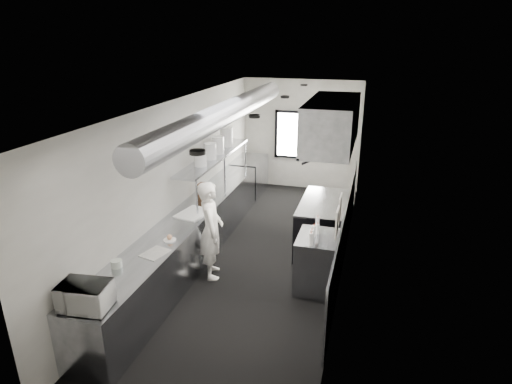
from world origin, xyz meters
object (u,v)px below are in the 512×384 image
Objects in this scene: range at (322,225)px; squeeze_bottle_b at (312,236)px; deli_tub_b at (117,264)px; squeeze_bottle_e at (317,222)px; deli_tub_a at (116,264)px; plate_stack_b at (210,151)px; squeeze_bottle_d at (317,229)px; knife_block at (201,190)px; exhaust_hood at (332,124)px; squeeze_bottle_a at (311,239)px; cutting_board at (193,213)px; plate_stack_c at (218,145)px; line_cook at (211,230)px; prep_counter at (189,239)px; pass_shelf at (215,157)px; squeeze_bottle_c at (314,231)px; far_work_table at (249,176)px; small_plate at (170,240)px; plate_stack_a at (200,159)px; bottle_station at (318,262)px; microwave at (85,296)px; plate_stack_d at (226,137)px.

range is 8.33× the size of squeeze_bottle_b.
deli_tub_b is 3.12m from squeeze_bottle_e.
deli_tub_a reaches higher than deli_tub_b.
squeeze_bottle_d is at bearing -30.32° from plate_stack_b.
exhaust_hood is at bearing 9.11° from knife_block.
knife_block reaches higher than squeeze_bottle_a.
cutting_board is 1.77m from plate_stack_c.
line_cook reaches higher than squeeze_bottle_d.
squeeze_bottle_d is (0.01, -1.30, -1.41)m from exhaust_hood.
squeeze_bottle_b is at bearing 31.42° from deli_tub_b.
plate_stack_c is (-2.28, 0.46, -0.65)m from exhaust_hood.
deli_tub_b is 0.54× the size of knife_block.
squeeze_bottle_d is (2.44, 1.76, 0.03)m from deli_tub_a.
prep_counter is 2.00× the size of pass_shelf.
far_work_table is at bearing 119.58° from squeeze_bottle_c.
exhaust_hood is 3.88m from far_work_table.
line_cook is 5.36× the size of plate_stack_b.
squeeze_bottle_c reaches higher than range.
squeeze_bottle_a is at bearing -44.01° from plate_stack_c.
knife_block is 1.40× the size of squeeze_bottle_c.
exhaust_hood is 1.91m from squeeze_bottle_d.
range is at bearing 90.99° from squeeze_bottle_a.
line_cook is 6.55× the size of knife_block.
range is at bearing 46.32° from small_plate.
plate_stack_a reaches higher than small_plate.
pass_shelf is at bearing 94.20° from small_plate.
exhaust_hood reaches higher than squeeze_bottle_c.
plate_stack_a is (-0.04, 0.76, 1.25)m from prep_counter.
bottle_station is 4.55× the size of squeeze_bottle_a.
knife_block is at bearing -99.54° from pass_shelf.
deli_tub_a is 2.73m from plate_stack_a.
knife_block is 2.49m from squeeze_bottle_e.
range is 1.78× the size of bottle_station.
exhaust_hood is 1.83× the size of far_work_table.
squeeze_bottle_b is (-0.09, -0.19, 0.55)m from bottle_station.
microwave is 3.16m from squeeze_bottle_a.
squeeze_bottle_b reaches higher than squeeze_bottle_e.
deli_tub_b is at bearing -92.45° from pass_shelf.
prep_counter is at bearing -151.26° from range.
microwave is at bearing -89.50° from plate_stack_b.
knife_block is at bearing 6.33° from line_cook.
squeeze_bottle_e is at bearing 88.90° from squeeze_bottle_b.
squeeze_bottle_a is at bearing -95.50° from squeeze_bottle_d.
plate_stack_b reaches higher than prep_counter.
line_cook is 3.19× the size of microwave.
prep_counter is at bearing -90.00° from far_work_table.
range is at bearing 52.15° from deli_tub_b.
plate_stack_d reaches higher than prep_counter.
line_cook is at bearing -137.66° from range.
squeeze_bottle_b is at bearing -115.97° from line_cook.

